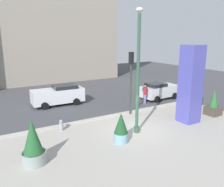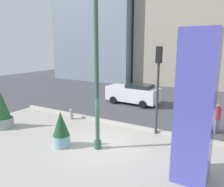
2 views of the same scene
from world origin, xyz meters
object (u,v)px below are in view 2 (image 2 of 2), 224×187
at_px(potted_plant_mid_plaza, 2,112).
at_px(traffic_light_far_side, 158,76).
at_px(fire_hydrant, 71,114).
at_px(lamp_post, 97,72).
at_px(pedestrian_crossing, 217,117).
at_px(potted_plant_curbside, 61,130).
at_px(car_intersection, 133,93).
at_px(art_pillar_blue, 195,108).

relative_size(potted_plant_mid_plaza, traffic_light_far_side, 0.46).
bearing_deg(fire_hydrant, lamp_post, -34.69).
relative_size(fire_hydrant, pedestrian_crossing, 0.43).
bearing_deg(potted_plant_curbside, lamp_post, 23.22).
xyz_separation_m(potted_plant_curbside, car_intersection, (-0.50, 9.58, 0.03)).
distance_m(potted_plant_mid_plaza, fire_hydrant, 4.29).
height_order(fire_hydrant, pedestrian_crossing, pedestrian_crossing).
xyz_separation_m(lamp_post, pedestrian_crossing, (4.82, 5.12, -2.80)).
relative_size(lamp_post, art_pillar_blue, 1.40).
relative_size(car_intersection, pedestrian_crossing, 2.66).
xyz_separation_m(car_intersection, pedestrian_crossing, (7.02, -3.73, 0.05)).
distance_m(art_pillar_blue, pedestrian_crossing, 5.74).
xyz_separation_m(art_pillar_blue, pedestrian_crossing, (0.38, 5.44, -1.79)).
relative_size(lamp_post, car_intersection, 1.66).
relative_size(potted_plant_curbside, pedestrian_crossing, 1.04).
height_order(lamp_post, potted_plant_mid_plaza, lamp_post).
distance_m(potted_plant_mid_plaza, car_intersection, 10.40).
xyz_separation_m(lamp_post, fire_hydrant, (-4.09, 2.83, -3.41)).
bearing_deg(fire_hydrant, art_pillar_blue, -20.26).
relative_size(lamp_post, pedestrian_crossing, 4.42).
relative_size(art_pillar_blue, pedestrian_crossing, 3.16).
bearing_deg(art_pillar_blue, lamp_post, 175.87).
bearing_deg(pedestrian_crossing, fire_hydrant, -165.58).
relative_size(potted_plant_curbside, car_intersection, 0.39).
bearing_deg(car_intersection, pedestrian_crossing, -27.99).
distance_m(potted_plant_curbside, traffic_light_far_side, 5.86).
bearing_deg(lamp_post, car_intersection, 103.94).
bearing_deg(lamp_post, traffic_light_far_side, 60.80).
height_order(potted_plant_curbside, potted_plant_mid_plaza, potted_plant_mid_plaza).
xyz_separation_m(potted_plant_mid_plaza, traffic_light_far_side, (8.49, 3.83, 2.30)).
bearing_deg(pedestrian_crossing, car_intersection, 152.01).
bearing_deg(car_intersection, fire_hydrant, -107.43).
relative_size(lamp_post, fire_hydrant, 10.32).
xyz_separation_m(art_pillar_blue, fire_hydrant, (-8.53, 3.15, -2.40)).
xyz_separation_m(art_pillar_blue, potted_plant_curbside, (-6.14, -0.41, -1.88)).
xyz_separation_m(lamp_post, car_intersection, (-2.20, 8.85, -2.86)).
height_order(potted_plant_mid_plaza, car_intersection, potted_plant_mid_plaza).
distance_m(art_pillar_blue, traffic_light_far_side, 4.48).
relative_size(potted_plant_curbside, potted_plant_mid_plaza, 0.80).
relative_size(lamp_post, potted_plant_curbside, 4.25).
height_order(lamp_post, pedestrian_crossing, lamp_post).
height_order(art_pillar_blue, traffic_light_far_side, art_pillar_blue).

